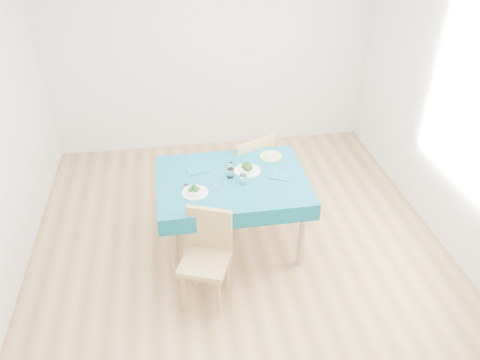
{
  "coord_description": "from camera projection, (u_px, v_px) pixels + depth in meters",
  "views": [
    {
      "loc": [
        -0.54,
        -3.34,
        3.09
      ],
      "look_at": [
        0.0,
        0.0,
        0.85
      ],
      "focal_mm": 35.0,
      "sensor_mm": 36.0,
      "label": 1
    }
  ],
  "objects": [
    {
      "name": "knife_near",
      "position": [
        216.0,
        187.0,
        4.13
      ],
      "size": [
        0.1,
        0.22,
        0.0
      ],
      "primitive_type": "cube",
      "rotation": [
        0.0,
        0.0,
        0.39
      ],
      "color": "silver",
      "rests_on": "table"
    },
    {
      "name": "tumbler_side",
      "position": [
        243.0,
        180.0,
        4.15
      ],
      "size": [
        0.07,
        0.07,
        0.09
      ],
      "primitive_type": "cylinder",
      "color": "white",
      "rests_on": "table"
    },
    {
      "name": "napkin_far",
      "position": [
        279.0,
        176.0,
        4.27
      ],
      "size": [
        0.22,
        0.19,
        0.01
      ],
      "primitive_type": "cube",
      "rotation": [
        0.0,
        0.0,
        -0.49
      ],
      "color": "#0D5C72",
      "rests_on": "table"
    },
    {
      "name": "fork_far",
      "position": [
        229.0,
        167.0,
        4.41
      ],
      "size": [
        0.1,
        0.19,
        0.0
      ],
      "primitive_type": "cube",
      "rotation": [
        0.0,
        0.0,
        -0.38
      ],
      "color": "silver",
      "rests_on": "table"
    },
    {
      "name": "side_plate",
      "position": [
        271.0,
        156.0,
        4.57
      ],
      "size": [
        0.22,
        0.22,
        0.01
      ],
      "primitive_type": "cylinder",
      "color": "#B5DD6B",
      "rests_on": "table"
    },
    {
      "name": "tumbler_center",
      "position": [
        230.0,
        173.0,
        4.24
      ],
      "size": [
        0.07,
        0.07,
        0.08
      ],
      "primitive_type": "cylinder",
      "color": "white",
      "rests_on": "table"
    },
    {
      "name": "napkin_near",
      "position": [
        198.0,
        170.0,
        4.36
      ],
      "size": [
        0.22,
        0.18,
        0.01
      ],
      "primitive_type": "cube",
      "rotation": [
        0.0,
        0.0,
        0.22
      ],
      "color": "#0D5C72",
      "rests_on": "table"
    },
    {
      "name": "room_shell",
      "position": [
        240.0,
        129.0,
        3.78
      ],
      "size": [
        4.02,
        4.52,
        2.73
      ],
      "color": "olive",
      "rests_on": "ground"
    },
    {
      "name": "fork_near",
      "position": [
        185.0,
        190.0,
        4.09
      ],
      "size": [
        0.04,
        0.19,
        0.0
      ],
      "primitive_type": "cube",
      "rotation": [
        0.0,
        0.0,
        -0.1
      ],
      "color": "silver",
      "rests_on": "table"
    },
    {
      "name": "bowl_far",
      "position": [
        247.0,
        168.0,
        4.33
      ],
      "size": [
        0.25,
        0.25,
        0.08
      ],
      "primitive_type": null,
      "color": "white",
      "rests_on": "table"
    },
    {
      "name": "chair_near",
      "position": [
        205.0,
        258.0,
        3.78
      ],
      "size": [
        0.5,
        0.52,
        0.94
      ],
      "primitive_type": "cube",
      "rotation": [
        0.0,
        0.0,
        -0.38
      ],
      "color": "#A9854F",
      "rests_on": "ground"
    },
    {
      "name": "table",
      "position": [
        232.0,
        212.0,
        4.45
      ],
      "size": [
        1.36,
        1.03,
        0.76
      ],
      "primitive_type": "cube",
      "color": "#095167",
      "rests_on": "ground"
    },
    {
      "name": "bread_slice",
      "position": [
        271.0,
        155.0,
        4.56
      ],
      "size": [
        0.11,
        0.11,
        0.01
      ],
      "primitive_type": "cube",
      "rotation": [
        0.0,
        0.0,
        0.2
      ],
      "color": "beige",
      "rests_on": "side_plate"
    },
    {
      "name": "knife_far",
      "position": [
        275.0,
        173.0,
        4.32
      ],
      "size": [
        0.09,
        0.18,
        0.0
      ],
      "primitive_type": "cube",
      "rotation": [
        0.0,
        0.0,
        -0.41
      ],
      "color": "silver",
      "rests_on": "table"
    },
    {
      "name": "chair_far",
      "position": [
        244.0,
        155.0,
        4.95
      ],
      "size": [
        0.63,
        0.65,
        1.15
      ],
      "primitive_type": "cube",
      "rotation": [
        0.0,
        0.0,
        3.57
      ],
      "color": "#A9854F",
      "rests_on": "ground"
    },
    {
      "name": "bowl_near",
      "position": [
        195.0,
        190.0,
        4.03
      ],
      "size": [
        0.23,
        0.23,
        0.07
      ],
      "primitive_type": null,
      "color": "white",
      "rests_on": "table"
    }
  ]
}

